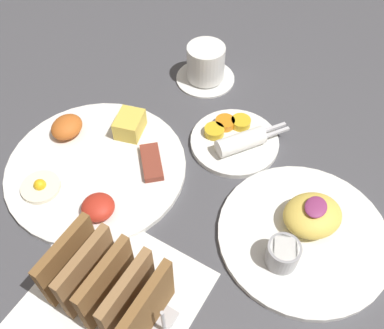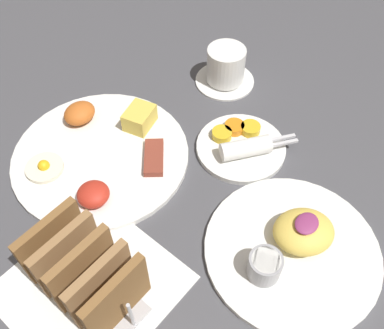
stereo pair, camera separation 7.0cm
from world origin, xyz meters
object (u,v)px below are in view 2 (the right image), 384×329
plate_condiments (241,145)px  coffee_cup (226,68)px  plate_breakfast (101,152)px  plate_foreground (293,247)px  toast_rack (84,271)px

plate_condiments → coffee_cup: coffee_cup is taller
plate_breakfast → coffee_cup: (0.30, -0.05, 0.03)m
plate_foreground → toast_rack: toast_rack is taller
plate_breakfast → plate_condiments: plate_breakfast is taller
plate_condiments → plate_foreground: 0.21m
coffee_cup → plate_condiments: bearing=-133.6°
plate_breakfast → toast_rack: size_ratio=1.71×
plate_condiments → plate_foreground: bearing=-123.1°
plate_breakfast → coffee_cup: bearing=-8.8°
plate_condiments → toast_rack: 0.35m
plate_breakfast → toast_rack: (-0.17, -0.17, 0.04)m
plate_condiments → coffee_cup: bearing=46.4°
plate_breakfast → toast_rack: 0.24m
plate_foreground → coffee_cup: (0.24, 0.31, 0.02)m
coffee_cup → plate_foreground: bearing=-128.0°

